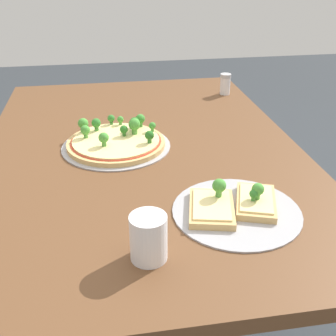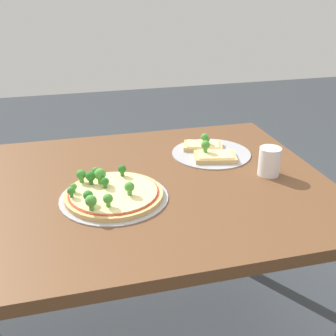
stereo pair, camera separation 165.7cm
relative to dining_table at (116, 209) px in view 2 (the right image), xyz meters
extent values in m
cube|color=brown|center=(0.00, 0.00, 0.06)|extent=(1.36, 0.93, 0.04)
cylinder|color=brown|center=(-0.62, -0.40, -0.30)|extent=(0.06, 0.06, 0.69)
cylinder|color=#A3A3A8|center=(0.01, 0.07, 0.08)|extent=(0.32, 0.32, 0.00)
cylinder|color=tan|center=(0.01, 0.07, 0.09)|extent=(0.29, 0.29, 0.01)
cylinder|color=#B73823|center=(0.01, 0.07, 0.10)|extent=(0.27, 0.27, 0.00)
cylinder|color=#F4DB8E|center=(0.01, 0.07, 0.10)|extent=(0.26, 0.26, 0.00)
sphere|color=#286B23|center=(0.07, 0.01, 0.13)|extent=(0.03, 0.03, 0.03)
cylinder|color=#37742D|center=(0.07, 0.01, 0.11)|extent=(0.01, 0.01, 0.01)
sphere|color=#479338|center=(0.08, 0.17, 0.13)|extent=(0.03, 0.03, 0.03)
cylinder|color=#51973E|center=(0.08, 0.17, 0.11)|extent=(0.01, 0.01, 0.01)
sphere|color=#3D8933|center=(0.10, -0.01, 0.13)|extent=(0.03, 0.03, 0.03)
cylinder|color=#488E3A|center=(0.10, -0.01, 0.11)|extent=(0.01, 0.01, 0.01)
sphere|color=#479338|center=(0.04, 0.16, 0.13)|extent=(0.03, 0.03, 0.03)
cylinder|color=#51973E|center=(0.04, 0.16, 0.11)|extent=(0.01, 0.01, 0.01)
sphere|color=#337A2D|center=(0.13, 0.08, 0.13)|extent=(0.02, 0.02, 0.02)
cylinder|color=#3F8136|center=(0.13, 0.08, 0.11)|extent=(0.01, 0.01, 0.01)
sphere|color=#286B23|center=(-0.03, -0.02, 0.13)|extent=(0.03, 0.03, 0.03)
cylinder|color=#37742D|center=(-0.03, -0.02, 0.11)|extent=(0.01, 0.01, 0.01)
sphere|color=#337A2D|center=(0.09, 0.13, 0.13)|extent=(0.03, 0.03, 0.03)
cylinder|color=#3F8136|center=(0.09, 0.13, 0.11)|extent=(0.01, 0.01, 0.01)
sphere|color=#479338|center=(0.04, 0.02, 0.14)|extent=(0.04, 0.04, 0.04)
cylinder|color=#51973E|center=(0.04, 0.02, 0.11)|extent=(0.02, 0.02, 0.02)
sphere|color=#3D8933|center=(0.05, -0.04, 0.13)|extent=(0.02, 0.02, 0.02)
cylinder|color=#488E3A|center=(0.05, -0.04, 0.11)|extent=(0.01, 0.01, 0.01)
sphere|color=#479338|center=(0.12, 0.05, 0.12)|extent=(0.02, 0.02, 0.02)
cylinder|color=#51973E|center=(0.12, 0.05, 0.11)|extent=(0.01, 0.01, 0.01)
sphere|color=#479338|center=(-0.03, 0.11, 0.13)|extent=(0.03, 0.03, 0.03)
cylinder|color=#51973E|center=(-0.03, 0.11, 0.11)|extent=(0.01, 0.01, 0.01)
sphere|color=#286B23|center=(0.03, 0.05, 0.13)|extent=(0.02, 0.02, 0.02)
cylinder|color=#37742D|center=(0.03, 0.05, 0.11)|extent=(0.01, 0.01, 0.01)
cylinder|color=#A3A3A8|center=(-0.38, -0.17, 0.08)|extent=(0.29, 0.29, 0.00)
cube|color=tan|center=(-0.37, -0.22, 0.09)|extent=(0.16, 0.13, 0.02)
cube|color=#F4DB8E|center=(-0.37, -0.22, 0.10)|extent=(0.14, 0.11, 0.00)
sphere|color=#337A2D|center=(-0.38, -0.21, 0.12)|extent=(0.02, 0.02, 0.02)
cylinder|color=#3F8136|center=(-0.38, -0.21, 0.11)|extent=(0.01, 0.01, 0.01)
sphere|color=#479338|center=(-0.37, -0.22, 0.13)|extent=(0.03, 0.03, 0.03)
cylinder|color=#51973E|center=(-0.37, -0.22, 0.11)|extent=(0.01, 0.01, 0.01)
cube|color=tan|center=(-0.38, -0.12, 0.09)|extent=(0.16, 0.13, 0.02)
cube|color=#F4DB8E|center=(-0.38, -0.12, 0.10)|extent=(0.14, 0.11, 0.00)
sphere|color=#479338|center=(-0.35, -0.14, 0.13)|extent=(0.03, 0.03, 0.03)
cylinder|color=#51973E|center=(-0.35, -0.14, 0.11)|extent=(0.01, 0.01, 0.01)
cylinder|color=white|center=(-0.51, 0.04, 0.13)|extent=(0.07, 0.07, 0.09)
camera|label=1|loc=(-1.14, 0.11, 0.61)|focal=45.00mm
camera|label=2|loc=(0.13, 1.17, 0.69)|focal=45.00mm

